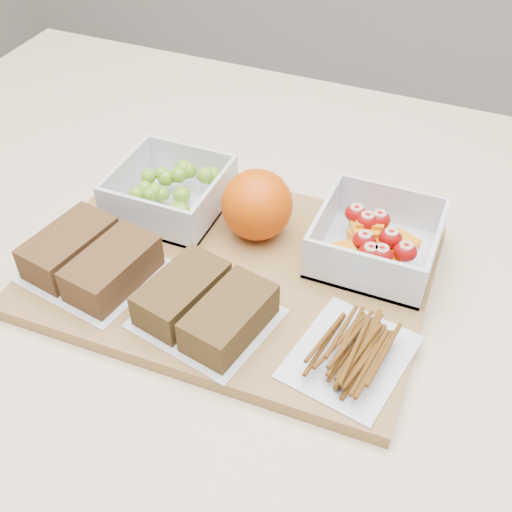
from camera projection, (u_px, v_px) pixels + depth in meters
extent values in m
cube|color=beige|center=(249.00, 466.00, 1.03)|extent=(1.20, 0.90, 0.90)
cube|color=olive|center=(232.00, 270.00, 0.71)|extent=(0.43, 0.31, 0.02)
cube|color=silver|center=(172.00, 205.00, 0.78)|extent=(0.12, 0.12, 0.00)
cube|color=silver|center=(192.00, 163.00, 0.80)|extent=(0.12, 0.00, 0.05)
cube|color=silver|center=(145.00, 219.00, 0.72)|extent=(0.12, 0.00, 0.05)
cube|color=silver|center=(215.00, 201.00, 0.75)|extent=(0.00, 0.11, 0.05)
cube|color=silver|center=(126.00, 178.00, 0.78)|extent=(0.00, 0.11, 0.05)
sphere|color=#68991F|center=(155.00, 192.00, 0.76)|extent=(0.02, 0.02, 0.02)
sphere|color=#68991F|center=(145.00, 188.00, 0.76)|extent=(0.02, 0.02, 0.02)
sphere|color=#68991F|center=(179.00, 175.00, 0.77)|extent=(0.02, 0.02, 0.02)
sphere|color=#68991F|center=(182.00, 195.00, 0.77)|extent=(0.02, 0.02, 0.02)
sphere|color=#68991F|center=(148.00, 176.00, 0.78)|extent=(0.02, 0.02, 0.02)
sphere|color=#68991F|center=(162.00, 194.00, 0.76)|extent=(0.02, 0.02, 0.02)
sphere|color=#68991F|center=(161.00, 174.00, 0.78)|extent=(0.02, 0.02, 0.02)
sphere|color=#68991F|center=(181.00, 213.00, 0.72)|extent=(0.02, 0.02, 0.02)
sphere|color=#68991F|center=(212.00, 176.00, 0.78)|extent=(0.02, 0.02, 0.02)
sphere|color=#68991F|center=(184.00, 169.00, 0.78)|extent=(0.02, 0.02, 0.02)
sphere|color=#68991F|center=(136.00, 194.00, 0.75)|extent=(0.02, 0.02, 0.02)
sphere|color=#68991F|center=(205.00, 175.00, 0.77)|extent=(0.02, 0.02, 0.02)
sphere|color=#68991F|center=(156.00, 212.00, 0.73)|extent=(0.02, 0.02, 0.02)
sphere|color=#68991F|center=(180.00, 175.00, 0.78)|extent=(0.02, 0.02, 0.02)
sphere|color=#68991F|center=(166.00, 178.00, 0.78)|extent=(0.02, 0.02, 0.02)
sphere|color=#68991F|center=(188.00, 171.00, 0.78)|extent=(0.02, 0.02, 0.02)
sphere|color=#68991F|center=(178.00, 211.00, 0.72)|extent=(0.02, 0.02, 0.02)
sphere|color=#68991F|center=(192.00, 222.00, 0.73)|extent=(0.02, 0.02, 0.02)
sphere|color=#68991F|center=(175.00, 176.00, 0.78)|extent=(0.02, 0.02, 0.02)
sphere|color=#68991F|center=(150.00, 194.00, 0.76)|extent=(0.02, 0.02, 0.02)
cube|color=silver|center=(374.00, 254.00, 0.71)|extent=(0.13, 0.13, 0.00)
cube|color=silver|center=(391.00, 205.00, 0.74)|extent=(0.13, 0.00, 0.05)
cube|color=silver|center=(362.00, 274.00, 0.65)|extent=(0.13, 0.00, 0.05)
cube|color=silver|center=(434.00, 252.00, 0.68)|extent=(0.00, 0.12, 0.05)
cube|color=silver|center=(323.00, 224.00, 0.71)|extent=(0.00, 0.12, 0.05)
cube|color=orange|center=(375.00, 257.00, 0.69)|extent=(0.04, 0.04, 0.01)
cube|color=orange|center=(371.00, 230.00, 0.72)|extent=(0.05, 0.05, 0.01)
cube|color=orange|center=(386.00, 244.00, 0.70)|extent=(0.04, 0.05, 0.01)
cube|color=orange|center=(400.00, 245.00, 0.71)|extent=(0.04, 0.05, 0.01)
cube|color=orange|center=(365.00, 229.00, 0.71)|extent=(0.04, 0.04, 0.01)
cube|color=orange|center=(369.00, 222.00, 0.71)|extent=(0.04, 0.03, 0.01)
cube|color=orange|center=(344.00, 255.00, 0.68)|extent=(0.04, 0.04, 0.01)
cube|color=orange|center=(384.00, 263.00, 0.68)|extent=(0.04, 0.04, 0.01)
cube|color=orange|center=(365.00, 238.00, 0.71)|extent=(0.04, 0.04, 0.01)
ellipsoid|color=#A60C08|center=(390.00, 238.00, 0.69)|extent=(0.03, 0.02, 0.02)
ellipsoid|color=#A60C08|center=(381.00, 255.00, 0.67)|extent=(0.03, 0.02, 0.02)
ellipsoid|color=#A60C08|center=(356.00, 214.00, 0.72)|extent=(0.03, 0.02, 0.02)
ellipsoid|color=#A60C08|center=(405.00, 252.00, 0.67)|extent=(0.03, 0.02, 0.02)
ellipsoid|color=#A60C08|center=(367.00, 221.00, 0.71)|extent=(0.03, 0.02, 0.02)
ellipsoid|color=#A60C08|center=(370.00, 253.00, 0.67)|extent=(0.03, 0.02, 0.02)
ellipsoid|color=#A60C08|center=(364.00, 241.00, 0.69)|extent=(0.03, 0.02, 0.02)
ellipsoid|color=#A60C08|center=(379.00, 220.00, 0.71)|extent=(0.03, 0.02, 0.02)
sphere|color=#DC4C05|center=(257.00, 205.00, 0.72)|extent=(0.08, 0.08, 0.08)
cube|color=silver|center=(94.00, 272.00, 0.69)|extent=(0.15, 0.14, 0.00)
cube|color=brown|center=(70.00, 248.00, 0.69)|extent=(0.07, 0.11, 0.04)
cube|color=brown|center=(112.00, 268.00, 0.67)|extent=(0.07, 0.11, 0.04)
cube|color=silver|center=(207.00, 319.00, 0.64)|extent=(0.15, 0.14, 0.00)
cube|color=#523C1C|center=(182.00, 293.00, 0.64)|extent=(0.07, 0.11, 0.04)
cube|color=#523C1C|center=(230.00, 318.00, 0.62)|extent=(0.07, 0.11, 0.04)
cube|color=silver|center=(350.00, 357.00, 0.61)|extent=(0.12, 0.14, 0.00)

